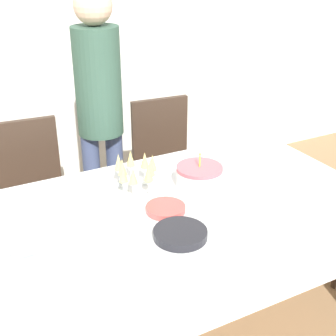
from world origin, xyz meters
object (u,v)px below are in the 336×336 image
Objects in this scene: dining_chair_far_right at (166,164)px; plate_stack_dessert at (166,209)px; dining_chair_far_left at (32,194)px; plate_stack_main at (180,234)px; champagne_tray at (136,173)px; birthday_cake at (199,177)px; person_standing at (99,101)px.

dining_chair_far_right is 1.05m from plate_stack_dessert.
plate_stack_main is (0.39, -1.12, 0.25)m from dining_chair_far_left.
champagne_tray is (0.40, -0.66, 0.33)m from dining_chair_far_left.
birthday_cake is 0.46m from plate_stack_main.
plate_stack_main is 0.14× the size of person_standing.
dining_chair_far_left is 1.03m from plate_stack_dessert.
champagne_tray is (-0.51, -0.66, 0.33)m from dining_chair_far_right.
dining_chair_far_left is at bearing 121.49° from champagne_tray.
person_standing is (0.48, 0.04, 0.50)m from dining_chair_far_left.
dining_chair_far_left is 1.08m from birthday_cake.
person_standing is (0.07, 0.70, 0.17)m from champagne_tray.
dining_chair_far_left is 0.69m from person_standing.
dining_chair_far_left reaches higher than plate_stack_main.
person_standing reaches higher than plate_stack_main.
dining_chair_far_right is 0.66m from person_standing.
birthday_cake is 0.80× the size of champagne_tray.
birthday_cake reaches higher than plate_stack_dessert.
birthday_cake is 0.29m from plate_stack_dessert.
birthday_cake is 1.01× the size of plate_stack_main.
person_standing reaches higher than birthday_cake.
dining_chair_far_right is at bearing 52.24° from champagne_tray.
dining_chair_far_right is 0.85m from birthday_cake.
dining_chair_far_left is at bearing 132.08° from birthday_cake.
birthday_cake reaches higher than plate_stack_main.
champagne_tray is 1.57× the size of plate_stack_dessert.
dining_chair_far_left is 1.21m from plate_stack_main.
dining_chair_far_left is 5.13× the size of plate_stack_dessert.
plate_stack_main is at bearing -114.70° from dining_chair_far_right.
person_standing is at bearing 87.74° from plate_stack_dessert.
birthday_cake is at bearing -74.76° from person_standing.
person_standing is (-0.22, 0.82, 0.20)m from birthday_cake.
plate_stack_main is 1.24× the size of plate_stack_dessert.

